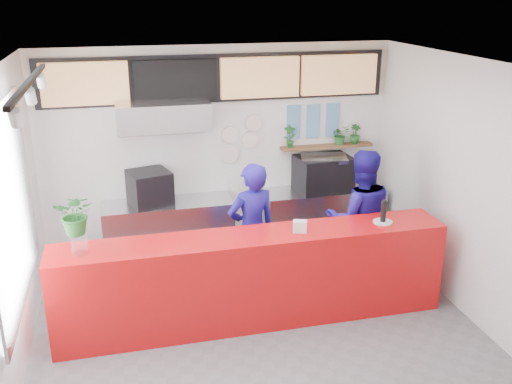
{
  "coord_description": "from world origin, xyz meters",
  "views": [
    {
      "loc": [
        -1.37,
        -5.28,
        3.71
      ],
      "look_at": [
        0.1,
        0.7,
        1.5
      ],
      "focal_mm": 40.0,
      "sensor_mm": 36.0,
      "label": 1
    }
  ],
  "objects_px": {
    "pepper_mill": "(384,211)",
    "espresso_machine": "(323,173)",
    "panini_oven": "(150,188)",
    "staff_right": "(359,219)",
    "service_counter": "(254,279)",
    "staff_center": "(252,230)"
  },
  "relations": [
    {
      "from": "service_counter",
      "to": "pepper_mill",
      "type": "xyz_separation_m",
      "value": [
        1.56,
        -0.01,
        0.7
      ]
    },
    {
      "from": "staff_right",
      "to": "panini_oven",
      "type": "bearing_deg",
      "value": -15.74
    },
    {
      "from": "service_counter",
      "to": "panini_oven",
      "type": "bearing_deg",
      "value": 119.76
    },
    {
      "from": "service_counter",
      "to": "staff_right",
      "type": "distance_m",
      "value": 1.68
    },
    {
      "from": "panini_oven",
      "to": "staff_right",
      "type": "height_order",
      "value": "staff_right"
    },
    {
      "from": "staff_right",
      "to": "pepper_mill",
      "type": "distance_m",
      "value": 0.67
    },
    {
      "from": "espresso_machine",
      "to": "staff_right",
      "type": "bearing_deg",
      "value": -92.73
    },
    {
      "from": "panini_oven",
      "to": "pepper_mill",
      "type": "relative_size",
      "value": 2.0
    },
    {
      "from": "espresso_machine",
      "to": "pepper_mill",
      "type": "xyz_separation_m",
      "value": [
        0.08,
        -1.81,
        0.09
      ]
    },
    {
      "from": "staff_center",
      "to": "pepper_mill",
      "type": "height_order",
      "value": "staff_center"
    },
    {
      "from": "panini_oven",
      "to": "espresso_machine",
      "type": "distance_m",
      "value": 2.51
    },
    {
      "from": "service_counter",
      "to": "staff_center",
      "type": "xyz_separation_m",
      "value": [
        0.13,
        0.65,
        0.32
      ]
    },
    {
      "from": "pepper_mill",
      "to": "espresso_machine",
      "type": "bearing_deg",
      "value": 92.49
    },
    {
      "from": "panini_oven",
      "to": "staff_right",
      "type": "relative_size",
      "value": 0.28
    },
    {
      "from": "service_counter",
      "to": "panini_oven",
      "type": "relative_size",
      "value": 8.62
    },
    {
      "from": "espresso_machine",
      "to": "service_counter",
      "type": "bearing_deg",
      "value": -134.58
    },
    {
      "from": "service_counter",
      "to": "staff_right",
      "type": "height_order",
      "value": "staff_right"
    },
    {
      "from": "panini_oven",
      "to": "staff_center",
      "type": "relative_size",
      "value": 0.3
    },
    {
      "from": "staff_center",
      "to": "espresso_machine",
      "type": "bearing_deg",
      "value": -150.76
    },
    {
      "from": "espresso_machine",
      "to": "staff_right",
      "type": "height_order",
      "value": "staff_right"
    },
    {
      "from": "service_counter",
      "to": "panini_oven",
      "type": "distance_m",
      "value": 2.15
    },
    {
      "from": "panini_oven",
      "to": "pepper_mill",
      "type": "height_order",
      "value": "pepper_mill"
    }
  ]
}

